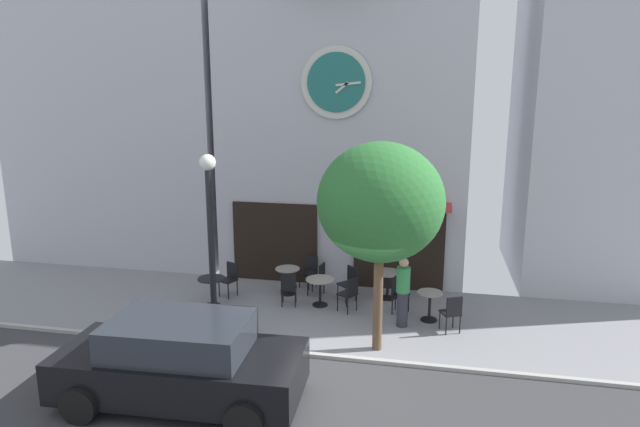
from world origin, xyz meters
TOP-DOWN VIEW (x-y plane):
  - ground_plane at (0.00, -1.24)m, footprint 24.26×11.44m
  - clock_building at (-0.87, 5.70)m, footprint 7.09×3.80m
  - neighbor_building_left at (-8.07, 6.82)m, footprint 6.92×4.72m
  - neighbor_building_right at (6.95, 6.88)m, footprint 5.55×4.83m
  - street_lamp at (-3.03, 0.75)m, footprint 0.36×0.36m
  - street_tree at (0.70, 0.65)m, footprint 2.60×2.34m
  - cafe_table_near_curb at (-3.70, 2.21)m, footprint 0.70×0.70m
  - cafe_table_rightmost at (-2.01, 3.40)m, footprint 0.66×0.66m
  - cafe_table_center at (-0.98, 2.79)m, footprint 0.73×0.73m
  - cafe_table_center_right at (0.68, 3.61)m, footprint 0.76×0.76m
  - cafe_table_near_door at (1.79, 2.39)m, footprint 0.61×0.61m
  - cafe_chair_near_tree at (-1.76, 2.58)m, footprint 0.47×0.47m
  - cafe_chair_facing_wall at (-1.16, 3.48)m, footprint 0.46×0.46m
  - cafe_chair_facing_street at (-0.17, 2.53)m, footprint 0.55×0.55m
  - cafe_chair_outer at (-3.51, 3.01)m, footprint 0.53×0.53m
  - cafe_chair_by_entrance at (1.00, 2.72)m, footprint 0.46×0.46m
  - cafe_chair_near_lamp at (-1.54, 4.09)m, footprint 0.54×0.54m
  - cafe_chair_curbside at (-0.30, 3.33)m, footprint 0.57×0.57m
  - cafe_chair_right_end at (2.29, 1.79)m, footprint 0.53×0.53m
  - pedestrian_green at (1.16, 1.94)m, footprint 0.38×0.38m
  - parked_car_black at (-2.51, -2.05)m, footprint 4.37×2.16m

SIDE VIEW (x-z plane):
  - ground_plane at x=0.00m, z-range -0.09..0.04m
  - cafe_table_near_door at x=1.79m, z-range 0.11..0.83m
  - cafe_table_rightmost at x=-2.01m, z-range 0.14..0.87m
  - cafe_table_center at x=-0.98m, z-range 0.16..0.88m
  - cafe_table_near_curb at x=-3.70m, z-range 0.15..0.91m
  - cafe_chair_near_tree at x=-1.76m, z-range 0.08..0.98m
  - cafe_chair_facing_wall at x=-1.16m, z-range 0.08..0.98m
  - cafe_chair_facing_street at x=-0.17m, z-range 0.08..0.98m
  - cafe_chair_outer at x=-3.51m, z-range 0.08..0.98m
  - cafe_chair_by_entrance at x=1.00m, z-range 0.08..0.98m
  - cafe_chair_near_lamp at x=-1.54m, z-range 0.08..0.98m
  - cafe_chair_curbside at x=-0.30m, z-range 0.08..0.98m
  - cafe_chair_right_end at x=2.29m, z-range 0.08..0.98m
  - cafe_table_center_right at x=0.68m, z-range 0.17..0.92m
  - parked_car_black at x=-2.51m, z-range -0.01..1.54m
  - pedestrian_green at x=1.16m, z-range 0.03..1.70m
  - street_lamp at x=-3.03m, z-range 0.03..4.13m
  - street_tree at x=0.70m, z-range 0.98..5.43m
  - clock_building at x=-0.87m, z-range 0.15..10.29m
  - neighbor_building_right at x=6.95m, z-range 0.00..13.20m
  - neighbor_building_left at x=-8.07m, z-range 0.00..13.91m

